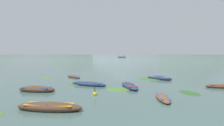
% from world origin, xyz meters
% --- Properties ---
extents(ground_plane, '(6000.00, 6000.00, 0.00)m').
position_xyz_m(ground_plane, '(0.00, 1500.00, 0.00)').
color(ground_plane, '#425B56').
extents(mountain_1, '(1119.67, 1119.67, 301.83)m').
position_xyz_m(mountain_1, '(-573.53, 2212.17, 150.92)').
color(mountain_1, '#56665B').
rests_on(mountain_1, ground).
extents(mountain_2, '(1381.89, 1381.89, 478.92)m').
position_xyz_m(mountain_2, '(165.59, 2320.78, 239.46)').
color(mountain_2, slate).
rests_on(mountain_2, ground).
extents(mountain_3, '(1115.16, 1115.16, 458.14)m').
position_xyz_m(mountain_3, '(932.26, 2036.46, 229.07)').
color(mountain_3, '#56665B').
rests_on(mountain_3, ground).
extents(rowboat_0, '(3.41, 3.05, 0.63)m').
position_xyz_m(rowboat_0, '(3.56, 17.69, 0.20)').
color(rowboat_0, navy).
rests_on(rowboat_0, ground).
extents(rowboat_1, '(3.77, 1.70, 0.63)m').
position_xyz_m(rowboat_1, '(-10.04, 10.29, 0.20)').
color(rowboat_1, '#4C3323').
rests_on(rowboat_1, ground).
extents(rowboat_2, '(2.83, 2.81, 0.40)m').
position_xyz_m(rowboat_2, '(-8.80, 19.29, 0.13)').
color(rowboat_2, brown).
rests_on(rowboat_2, ground).
extents(rowboat_3, '(4.42, 2.60, 0.51)m').
position_xyz_m(rowboat_3, '(-5.58, 13.28, 0.16)').
color(rowboat_3, navy).
rests_on(rowboat_3, ground).
extents(rowboat_4, '(1.07, 3.05, 0.43)m').
position_xyz_m(rowboat_4, '(1.10, 7.73, 0.14)').
color(rowboat_4, brown).
rests_on(rowboat_4, ground).
extents(rowboat_6, '(3.42, 1.41, 0.49)m').
position_xyz_m(rowboat_6, '(8.58, 12.12, 0.16)').
color(rowboat_6, brown).
rests_on(rowboat_6, ground).
extents(rowboat_7, '(4.37, 1.50, 0.62)m').
position_xyz_m(rowboat_7, '(-6.78, 5.19, 0.19)').
color(rowboat_7, '#4C3323').
rests_on(rowboat_7, ground).
extents(rowboat_8, '(2.04, 4.07, 0.56)m').
position_xyz_m(rowboat_8, '(-1.09, 12.18, 0.17)').
color(rowboat_8, navy).
rests_on(rowboat_8, ground).
extents(ferry_0, '(7.74, 3.12, 2.54)m').
position_xyz_m(ferry_0, '(4.68, 160.41, 0.45)').
color(ferry_0, navy).
rests_on(ferry_0, ground).
extents(mooring_buoy, '(0.38, 0.38, 1.11)m').
position_xyz_m(mooring_buoy, '(-4.36, 8.98, 0.10)').
color(mooring_buoy, yellow).
rests_on(mooring_buoy, ground).
extents(weed_patch_1, '(3.69, 3.43, 0.14)m').
position_xyz_m(weed_patch_1, '(2.24, 17.80, 0.00)').
color(weed_patch_1, '#38662D').
rests_on(weed_patch_1, ground).
extents(weed_patch_2, '(1.87, 2.50, 0.14)m').
position_xyz_m(weed_patch_2, '(4.10, 9.76, 0.00)').
color(weed_patch_2, '#2D5628').
rests_on(weed_patch_2, ground).
extents(weed_patch_3, '(1.75, 1.76, 0.14)m').
position_xyz_m(weed_patch_3, '(-7.12, 13.90, 0.00)').
color(weed_patch_3, '#38662D').
rests_on(weed_patch_3, ground).
extents(weed_patch_4, '(2.95, 2.81, 0.14)m').
position_xyz_m(weed_patch_4, '(-2.32, 11.23, 0.00)').
color(weed_patch_4, '#477033').
rests_on(weed_patch_4, ground).
extents(weed_patch_5, '(2.54, 2.61, 0.14)m').
position_xyz_m(weed_patch_5, '(-12.74, 19.01, 0.00)').
color(weed_patch_5, '#477033').
rests_on(weed_patch_5, ground).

